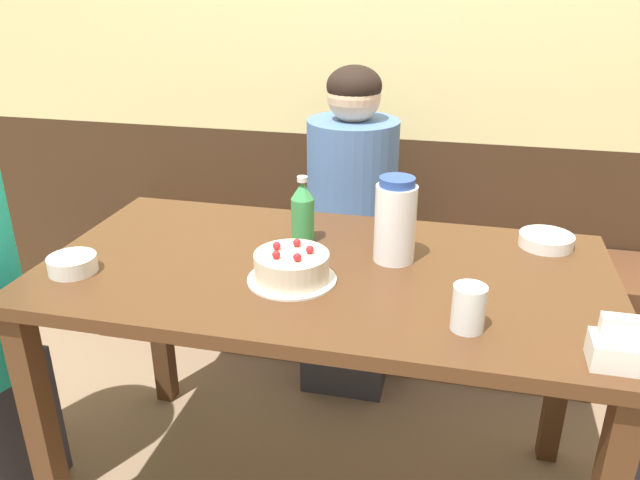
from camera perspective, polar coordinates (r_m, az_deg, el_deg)
back_wall at (r=2.47m, az=6.22°, el=18.58°), size 4.80×0.04×2.50m
bench_seat at (r=2.56m, az=4.57°, el=-5.28°), size 2.29×0.38×0.46m
dining_table at (r=1.63m, az=0.43°, el=-5.62°), size 1.44×0.75×0.76m
birthday_cake at (r=1.50m, az=-2.60°, el=-2.50°), size 0.22×0.22×0.09m
water_pitcher at (r=1.59m, az=6.90°, el=1.77°), size 0.11×0.11×0.22m
soju_bottle at (r=1.70m, az=-1.59°, el=2.63°), size 0.06×0.06×0.19m
napkin_holder at (r=1.32m, az=25.78°, el=-8.86°), size 0.11×0.08×0.11m
bowl_soup_white at (r=1.67m, az=-21.69°, el=-2.06°), size 0.12×0.12×0.04m
bowl_rice_small at (r=1.80m, az=19.97°, el=-0.03°), size 0.15×0.15×0.03m
glass_water_tall at (r=1.33m, az=13.43°, el=-6.05°), size 0.07×0.07×0.10m
person_pale_blue_shirt at (r=2.25m, az=2.84°, el=-0.36°), size 0.31×0.34×1.18m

